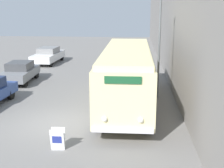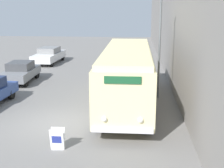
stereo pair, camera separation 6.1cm
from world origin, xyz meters
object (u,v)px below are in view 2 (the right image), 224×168
object	(u,v)px
vintage_bus	(127,73)
sign_board	(57,139)
parked_car_far	(49,55)
streetlamp	(160,29)
parked_car_mid	(20,72)

from	to	relation	value
vintage_bus	sign_board	distance (m)	6.28
sign_board	parked_car_far	distance (m)	18.49
sign_board	streetlamp	xyz separation A→B (m)	(4.19, 7.20, 3.57)
streetlamp	sign_board	bearing A→B (deg)	-120.21
parked_car_far	streetlamp	bearing A→B (deg)	-44.10
streetlamp	vintage_bus	bearing A→B (deg)	-138.57
parked_car_mid	vintage_bus	bearing A→B (deg)	-32.56
streetlamp	parked_car_far	distance (m)	14.51
sign_board	vintage_bus	bearing A→B (deg)	66.80
vintage_bus	sign_board	size ratio (longest dim) A/B	11.88
sign_board	streetlamp	world-z (taller)	streetlamp
parked_car_mid	sign_board	bearing A→B (deg)	-64.27
vintage_bus	streetlamp	world-z (taller)	streetlamp
sign_board	parked_car_far	xyz separation A→B (m)	(-5.28, 17.71, 0.34)
vintage_bus	parked_car_mid	size ratio (longest dim) A/B	2.52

